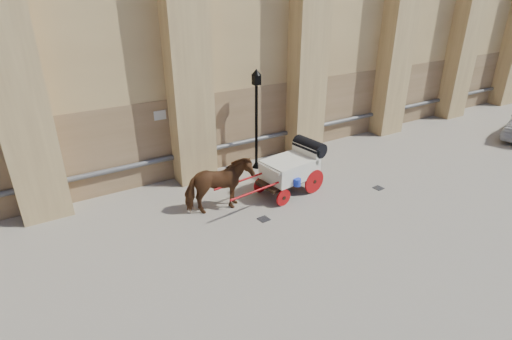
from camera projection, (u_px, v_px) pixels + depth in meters
ground at (271, 214)px, 12.58m from camera, size 90.00×90.00×0.00m
horse at (219, 186)px, 12.39m from camera, size 2.20×1.21×1.77m
carriage at (293, 166)px, 13.61m from camera, size 4.06×1.56×1.73m
street_lamp at (256, 117)px, 14.90m from camera, size 0.36×0.36×3.85m
drain_grate_near at (264, 219)px, 12.29m from camera, size 0.34×0.34×0.01m
drain_grate_far at (378, 188)px, 14.16m from camera, size 0.34×0.34×0.01m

